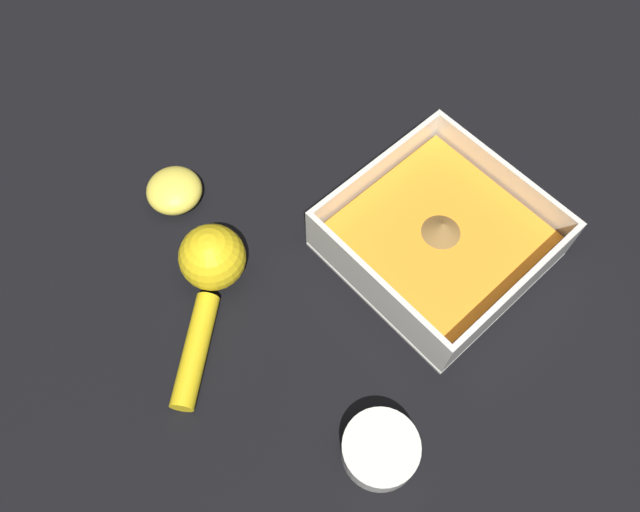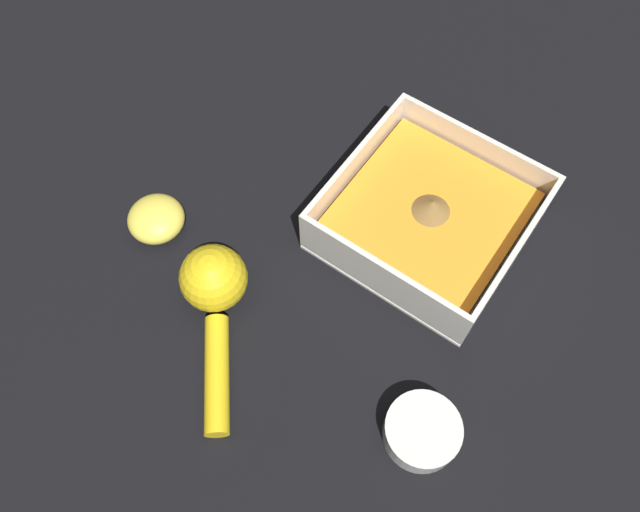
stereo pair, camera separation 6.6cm
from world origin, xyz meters
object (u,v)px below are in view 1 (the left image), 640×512
Objects in this scene: square_dish at (438,240)px; spice_bowl at (380,450)px; lemon_squeezer at (210,273)px; lemon_half at (174,190)px.

square_dish reaches higher than spice_bowl.
lemon_squeezer reaches higher than square_dish.
spice_bowl is 1.15× the size of lemon_half.
square_dish is 3.20× the size of lemon_half.
lemon_half is at bearing -145.24° from square_dish.
spice_bowl is 0.25m from lemon_squeezer.
lemon_half is (-0.12, 0.04, -0.01)m from lemon_squeezer.
lemon_squeezer is 2.55× the size of lemon_half.
spice_bowl is at bearing -4.49° from lemon_half.
lemon_half is (-0.37, 0.03, 0.00)m from spice_bowl.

